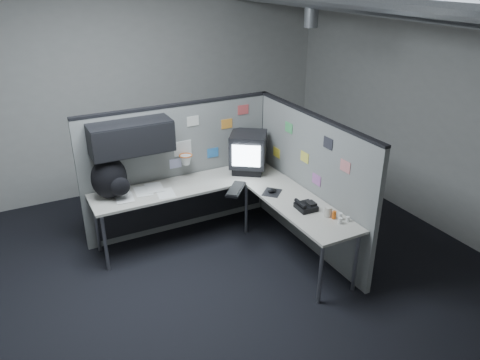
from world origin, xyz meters
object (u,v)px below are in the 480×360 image
monitor (248,152)px  backpack (110,179)px  phone (306,206)px  desk (218,198)px  keyboard (236,189)px

monitor → backpack: bearing=169.3°
phone → desk: bearing=138.0°
backpack → phone: bearing=-44.4°
keyboard → phone: bearing=-62.0°
keyboard → phone: phone is taller
monitor → backpack: size_ratio=1.25×
keyboard → desk: bearing=138.2°
desk → keyboard: bearing=-38.7°
keyboard → backpack: bearing=157.0°
keyboard → backpack: (-1.31, 0.47, 0.22)m
desk → monitor: (0.57, 0.31, 0.37)m
desk → phone: phone is taller
monitor → phone: 1.21m
monitor → phone: size_ratio=2.75×
keyboard → phone: 0.87m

